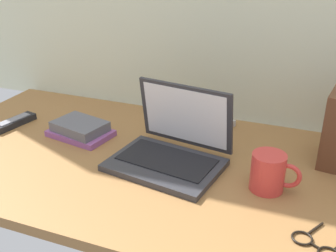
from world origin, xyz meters
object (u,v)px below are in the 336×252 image
(laptop, at_px, (172,147))
(remote_control_far, at_px, (214,127))
(remote_control_near, at_px, (14,122))
(book_stack, at_px, (80,129))
(eyeglasses, at_px, (316,245))
(coffee_mug, at_px, (269,172))

(laptop, distance_m, remote_control_far, 0.26)
(remote_control_near, distance_m, book_stack, 0.26)
(remote_control_far, xyz_separation_m, eyeglasses, (0.36, -0.48, -0.01))
(laptop, xyz_separation_m, coffee_mug, (0.29, -0.05, 0.01))
(coffee_mug, bearing_deg, eyeglasses, -54.42)
(coffee_mug, height_order, eyeglasses, coffee_mug)
(laptop, xyz_separation_m, remote_control_far, (0.06, 0.25, -0.03))
(laptop, height_order, book_stack, laptop)
(remote_control_far, bearing_deg, laptop, -103.62)
(remote_control_near, distance_m, remote_control_far, 0.70)
(remote_control_far, bearing_deg, eyeglasses, -53.60)
(laptop, xyz_separation_m, book_stack, (-0.34, 0.05, -0.02))
(book_stack, bearing_deg, coffee_mug, -8.44)
(coffee_mug, height_order, book_stack, coffee_mug)
(eyeglasses, bearing_deg, remote_control_far, 126.40)
(laptop, distance_m, remote_control_near, 0.61)
(remote_control_near, xyz_separation_m, book_stack, (0.26, 0.01, 0.01))
(laptop, bearing_deg, remote_control_far, 76.38)
(laptop, bearing_deg, coffee_mug, -9.30)
(laptop, height_order, coffee_mug, laptop)
(book_stack, bearing_deg, remote_control_far, 27.03)
(remote_control_far, height_order, book_stack, book_stack)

